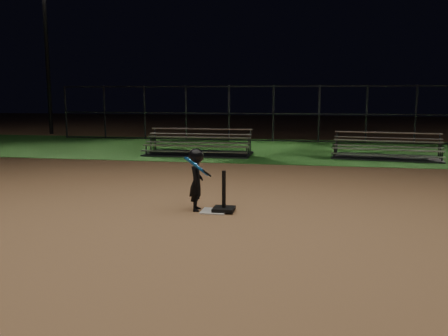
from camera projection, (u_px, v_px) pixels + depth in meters
ground at (214, 212)px, 8.55m from camera, size 80.00×80.00×0.00m
grass_strip at (266, 149)px, 18.26m from camera, size 60.00×8.00×0.01m
home_plate at (214, 211)px, 8.54m from camera, size 0.45×0.45×0.02m
batting_tee at (224, 204)px, 8.52m from camera, size 0.38×0.38×0.73m
child_batter at (196, 178)px, 8.57m from camera, size 0.43×0.59×1.14m
bleacher_left at (199, 150)px, 16.55m from camera, size 3.68×1.82×0.90m
bleacher_right at (386, 153)px, 15.61m from camera, size 3.62×2.11×0.84m
backstop_fence at (273, 114)px, 20.98m from camera, size 20.08×0.08×2.50m
light_pole_left at (46, 39)px, 24.46m from camera, size 0.90×0.53×8.30m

